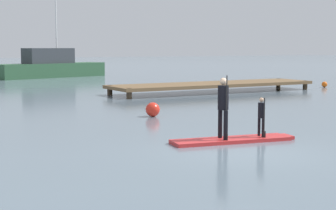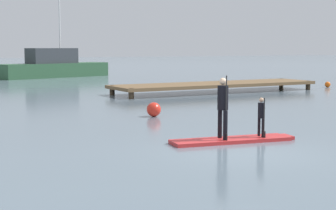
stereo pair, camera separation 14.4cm
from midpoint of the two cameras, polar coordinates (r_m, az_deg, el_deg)
name	(u,v)px [view 1 (the left image)]	position (r m, az deg, el deg)	size (l,w,h in m)	color
ground_plane	(245,152)	(13.46, 7.98, -4.98)	(240.00, 240.00, 0.00)	slate
paddleboard_near	(233,140)	(14.80, 6.77, -3.74)	(3.62, 1.37, 0.10)	red
paddler_adult	(223,104)	(14.51, 5.67, 0.12)	(0.34, 0.52, 1.75)	black
paddler_child_solo	(262,115)	(15.09, 9.75, -1.04)	(0.22, 0.39, 1.11)	black
fishing_boat_white_large	(50,66)	(46.83, -12.60, 4.06)	(10.18, 4.86, 6.66)	#2D5638
floating_dock	(214,85)	(30.86, 4.78, 2.21)	(12.59, 3.04, 0.54)	brown
mooring_buoy_near	(153,110)	(19.93, -1.86, -0.49)	(0.54, 0.54, 0.54)	red
mooring_buoy_mid	(324,84)	(36.00, 16.35, 2.14)	(0.37, 0.37, 0.37)	orange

